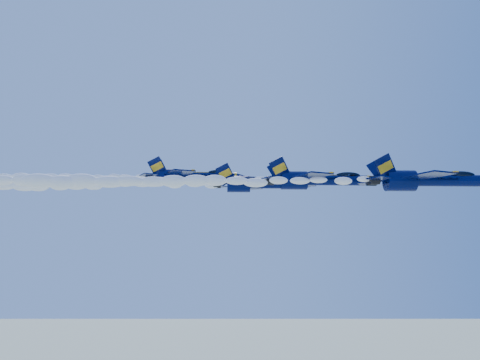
{
  "coord_description": "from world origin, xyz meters",
  "views": [
    {
      "loc": [
        -9.87,
        -73.23,
        140.95
      ],
      "look_at": [
        -6.81,
        0.34,
        152.35
      ],
      "focal_mm": 35.0,
      "sensor_mm": 36.0,
      "label": 1
    }
  ],
  "objects_px": {
    "jet_third": "(260,184)",
    "jet_fourth": "(192,176)",
    "jet_lead": "(427,180)",
    "jet_second": "(318,180)"
  },
  "relations": [
    {
      "from": "jet_third",
      "to": "jet_fourth",
      "type": "distance_m",
      "value": 15.16
    },
    {
      "from": "jet_lead",
      "to": "jet_third",
      "type": "distance_m",
      "value": 27.84
    },
    {
      "from": "jet_lead",
      "to": "jet_fourth",
      "type": "bearing_deg",
      "value": 141.12
    },
    {
      "from": "jet_second",
      "to": "jet_third",
      "type": "xyz_separation_m",
      "value": [
        -7.4,
        12.43,
        1.23
      ]
    },
    {
      "from": "jet_lead",
      "to": "jet_second",
      "type": "xyz_separation_m",
      "value": [
        -13.6,
        5.73,
        0.83
      ]
    },
    {
      "from": "jet_second",
      "to": "jet_fourth",
      "type": "bearing_deg",
      "value": 132.99
    },
    {
      "from": "jet_lead",
      "to": "jet_fourth",
      "type": "xyz_separation_m",
      "value": [
        -33.21,
        26.77,
        4.61
      ]
    },
    {
      "from": "jet_lead",
      "to": "jet_second",
      "type": "height_order",
      "value": "jet_second"
    },
    {
      "from": "jet_third",
      "to": "jet_fourth",
      "type": "relative_size",
      "value": 0.93
    },
    {
      "from": "jet_third",
      "to": "jet_lead",
      "type": "bearing_deg",
      "value": -40.86
    }
  ]
}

